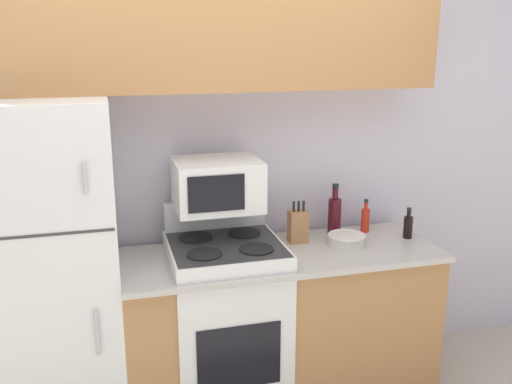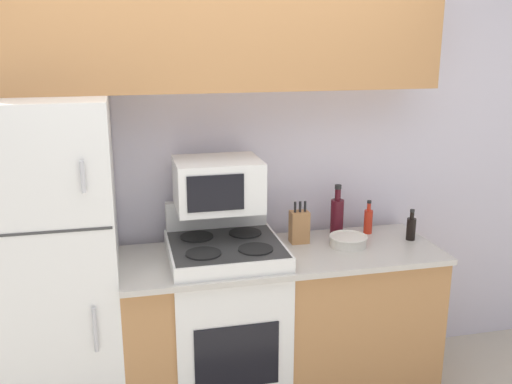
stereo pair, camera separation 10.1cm
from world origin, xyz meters
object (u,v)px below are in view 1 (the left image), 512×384
object	(u,v)px
bottle_soy_sauce	(408,226)
bottle_wine_red	(335,214)
refrigerator	(50,275)
bowl	(347,239)
stove	(227,323)
microwave	(218,184)
bottle_hot_sauce	(365,219)
knife_block	(298,226)

from	to	relation	value
bottle_soy_sauce	bottle_wine_red	bearing A→B (deg)	154.32
refrigerator	bowl	distance (m)	1.57
stove	microwave	distance (m)	0.77
bowl	bottle_wine_red	distance (m)	0.21
refrigerator	bottle_soy_sauce	world-z (taller)	refrigerator
stove	bottle_hot_sauce	size ratio (longest dim) A/B	5.59
microwave	bottle_wine_red	xyz separation A→B (m)	(0.71, 0.10, -0.26)
bottle_soy_sauce	bottle_hot_sauce	bearing A→B (deg)	140.08
stove	knife_block	bearing A→B (deg)	15.81
microwave	knife_block	world-z (taller)	microwave
bowl	bottle_wine_red	bearing A→B (deg)	88.45
stove	bowl	bearing A→B (deg)	0.90
microwave	knife_block	bearing A→B (deg)	3.29
stove	knife_block	world-z (taller)	knife_block
bottle_wine_red	stove	bearing A→B (deg)	-163.70
bottle_wine_red	bottle_hot_sauce	xyz separation A→B (m)	(0.19, -0.02, -0.04)
refrigerator	knife_block	bearing A→B (deg)	3.89
stove	knife_block	distance (m)	0.67
bottle_wine_red	bottle_hot_sauce	distance (m)	0.19
bottle_wine_red	bottle_hot_sauce	bearing A→B (deg)	-6.75
knife_block	bowl	size ratio (longest dim) A/B	1.13
stove	bowl	distance (m)	0.81
stove	microwave	size ratio (longest dim) A/B	2.51
stove	bottle_soy_sauce	xyz separation A→B (m)	(1.08, 0.02, 0.46)
refrigerator	stove	world-z (taller)	refrigerator
refrigerator	bottle_wine_red	world-z (taller)	refrigerator
stove	bottle_soy_sauce	distance (m)	1.17
refrigerator	bottle_hot_sauce	size ratio (longest dim) A/B	8.67
microwave	bottle_hot_sauce	size ratio (longest dim) A/B	2.23
stove	bowl	size ratio (longest dim) A/B	5.24
refrigerator	bottle_hot_sauce	distance (m)	1.77
stove	bottle_wine_red	world-z (taller)	bottle_wine_red
refrigerator	bottle_hot_sauce	world-z (taller)	refrigerator
refrigerator	microwave	xyz separation A→B (m)	(0.86, 0.06, 0.39)
knife_block	bottle_hot_sauce	distance (m)	0.45
bottle_soy_sauce	microwave	bearing A→B (deg)	175.93
bottle_soy_sauce	bottle_hot_sauce	world-z (taller)	bottle_hot_sauce
stove	bottle_wine_red	size ratio (longest dim) A/B	3.73
stove	bottle_hot_sauce	xyz separation A→B (m)	(0.89, 0.18, 0.46)
refrigerator	bottle_soy_sauce	xyz separation A→B (m)	(1.96, -0.01, 0.08)
refrigerator	microwave	size ratio (longest dim) A/B	3.89
knife_block	bowl	bearing A→B (deg)	-24.77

